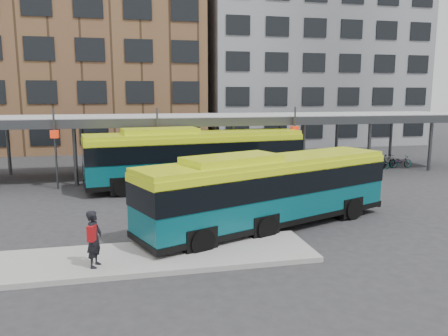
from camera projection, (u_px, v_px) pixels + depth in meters
ground at (245, 226)px, 18.76m from camera, size 120.00×120.00×0.00m
boarding_island at (111, 260)px, 14.68m from camera, size 14.00×3.00×0.18m
canopy at (197, 119)px, 30.48m from camera, size 40.00×6.53×4.80m
building_brick at (73, 42)px, 45.58m from camera, size 26.00×14.00×22.00m
building_grey at (305, 56)px, 51.31m from camera, size 24.00×14.00×20.00m
bus_front at (269, 189)px, 18.33m from camera, size 11.85×6.68×3.24m
bus_rear at (195, 156)px, 26.64m from camera, size 13.46×4.55×3.64m
pedestrian at (94, 238)px, 13.78m from camera, size 0.62×0.77×1.83m
bike_rack at (373, 162)px, 33.25m from camera, size 6.67×1.43×1.06m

